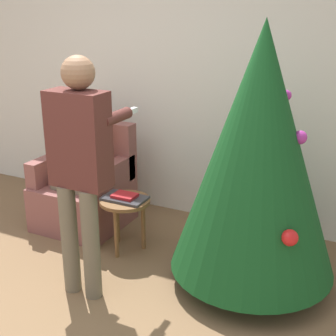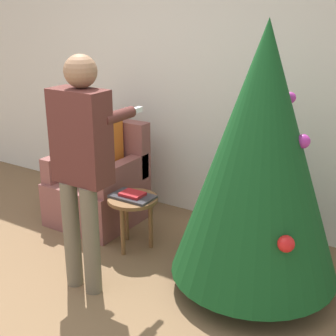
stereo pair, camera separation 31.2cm
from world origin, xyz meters
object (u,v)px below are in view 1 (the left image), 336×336
(christmas_tree, at_px, (258,152))
(person_standing, at_px, (80,159))
(armchair, at_px, (86,190))
(side_stool, at_px, (125,207))
(person_seated, at_px, (82,155))

(christmas_tree, relative_size, person_standing, 1.13)
(armchair, xyz_separation_m, side_stool, (0.59, -0.28, 0.06))
(person_seated, height_order, side_stool, person_seated)
(armchair, height_order, side_stool, armchair)
(person_standing, bearing_deg, person_seated, 126.38)
(person_seated, relative_size, person_standing, 0.74)
(person_standing, relative_size, side_stool, 3.65)
(christmas_tree, bearing_deg, person_standing, -149.70)
(christmas_tree, xyz_separation_m, person_seated, (-1.67, 0.27, -0.34))
(person_seated, distance_m, side_stool, 0.71)
(christmas_tree, xyz_separation_m, side_stool, (-1.08, 0.01, -0.63))
(armchair, xyz_separation_m, person_seated, (-0.00, -0.03, 0.35))
(armchair, height_order, person_seated, person_seated)
(person_seated, bearing_deg, side_stool, -23.22)
(person_seated, bearing_deg, person_standing, -53.62)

